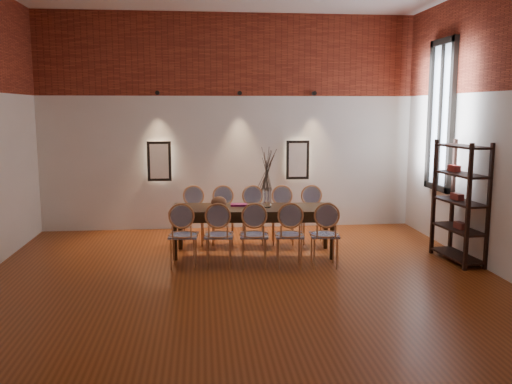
{
  "coord_description": "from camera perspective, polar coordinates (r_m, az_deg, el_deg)",
  "views": [
    {
      "loc": [
        -0.53,
        -6.71,
        2.26
      ],
      "look_at": [
        0.27,
        1.13,
        1.05
      ],
      "focal_mm": 38.0,
      "sensor_mm": 36.0,
      "label": 1
    }
  ],
  "objects": [
    {
      "name": "window_glass",
      "position": [
        9.58,
        18.96,
        7.61
      ],
      "size": [
        0.02,
        0.78,
        2.38
      ],
      "primitive_type": "cube",
      "color": "silver",
      "rests_on": "wall_right"
    },
    {
      "name": "spot_fixture_left",
      "position": [
        10.16,
        -10.34,
        10.23
      ],
      "size": [
        0.08,
        0.1,
        0.08
      ],
      "primitive_type": "cylinder",
      "rotation": [
        1.57,
        0.0,
        0.0
      ],
      "color": "black",
      "rests_on": "wall_back"
    },
    {
      "name": "shelving_rack",
      "position": [
        8.56,
        20.68,
        -0.97
      ],
      "size": [
        0.47,
        1.03,
        1.8
      ],
      "primitive_type": null,
      "rotation": [
        0.0,
        0.0,
        0.09
      ],
      "color": "black",
      "rests_on": "floor"
    },
    {
      "name": "wall_front",
      "position": [
        3.21,
        3.65,
        4.04
      ],
      "size": [
        7.0,
        0.1,
        4.0
      ],
      "primitive_type": "cube",
      "color": "silver",
      "rests_on": "ground"
    },
    {
      "name": "chair_far_e",
      "position": [
        9.21,
        5.99,
        -2.52
      ],
      "size": [
        0.47,
        0.47,
        0.94
      ],
      "primitive_type": null,
      "rotation": [
        0.0,
        0.0,
        3.06
      ],
      "color": "tan",
      "rests_on": "floor"
    },
    {
      "name": "bowl",
      "position": [
        8.36,
        -3.94,
        -1.07
      ],
      "size": [
        0.24,
        0.24,
        0.18
      ],
      "primitive_type": "ellipsoid",
      "color": "brown",
      "rests_on": "dining_table"
    },
    {
      "name": "chair_far_b",
      "position": [
        9.15,
        -3.51,
        -2.57
      ],
      "size": [
        0.47,
        0.47,
        0.94
      ],
      "primitive_type": null,
      "rotation": [
        0.0,
        0.0,
        3.06
      ],
      "color": "tan",
      "rests_on": "floor"
    },
    {
      "name": "dried_branches",
      "position": [
        8.33,
        1.15,
        2.46
      ],
      "size": [
        0.5,
        0.5,
        0.7
      ],
      "primitive_type": null,
      "color": "#4C3D30",
      "rests_on": "vase"
    },
    {
      "name": "chair_near_c",
      "position": [
        7.8,
        -0.2,
        -4.54
      ],
      "size": [
        0.47,
        0.47,
        0.94
      ],
      "primitive_type": null,
      "rotation": [
        0.0,
        0.0,
        -0.08
      ],
      "color": "tan",
      "rests_on": "floor"
    },
    {
      "name": "vase",
      "position": [
        8.39,
        1.14,
        -0.59
      ],
      "size": [
        0.14,
        0.14,
        0.3
      ],
      "primitive_type": "cylinder",
      "color": "silver",
      "rests_on": "dining_table"
    },
    {
      "name": "window_frame",
      "position": [
        9.57,
        18.85,
        7.61
      ],
      "size": [
        0.08,
        0.9,
        2.5
      ],
      "primitive_type": "cube",
      "color": "black",
      "rests_on": "wall_right"
    },
    {
      "name": "niche_right",
      "position": [
        10.36,
        4.37,
        3.4
      ],
      "size": [
        0.36,
        0.06,
        0.66
      ],
      "primitive_type": "cube",
      "color": "#FFEAC6",
      "rests_on": "wall_back"
    },
    {
      "name": "chair_far_a",
      "position": [
        9.18,
        -6.67,
        -2.57
      ],
      "size": [
        0.47,
        0.47,
        0.94
      ],
      "primitive_type": null,
      "rotation": [
        0.0,
        0.0,
        3.06
      ],
      "color": "tan",
      "rests_on": "floor"
    },
    {
      "name": "niche_left",
      "position": [
        10.23,
        -10.13,
        3.22
      ],
      "size": [
        0.36,
        0.06,
        0.66
      ],
      "primitive_type": "cube",
      "color": "#FFEAC6",
      "rests_on": "wall_back"
    },
    {
      "name": "chair_near_e",
      "position": [
        7.88,
        7.2,
        -4.47
      ],
      "size": [
        0.47,
        0.47,
        0.94
      ],
      "primitive_type": null,
      "rotation": [
        0.0,
        0.0,
        -0.08
      ],
      "color": "tan",
      "rests_on": "floor"
    },
    {
      "name": "chair_far_d",
      "position": [
        9.16,
        2.84,
        -2.54
      ],
      "size": [
        0.47,
        0.47,
        0.94
      ],
      "primitive_type": null,
      "rotation": [
        0.0,
        0.0,
        3.06
      ],
      "color": "tan",
      "rests_on": "floor"
    },
    {
      "name": "brick_band_back",
      "position": [
        10.25,
        -2.93,
        14.27
      ],
      "size": [
        7.0,
        0.02,
        1.5
      ],
      "primitive_type": "cube",
      "color": "maroon",
      "rests_on": "ground"
    },
    {
      "name": "spot_fixture_right",
      "position": [
        10.35,
        6.15,
        10.29
      ],
      "size": [
        0.08,
        0.1,
        0.08
      ],
      "primitive_type": "cylinder",
      "rotation": [
        1.57,
        0.0,
        0.0
      ],
      "color": "black",
      "rests_on": "wall_back"
    },
    {
      "name": "wall_back",
      "position": [
        10.27,
        -2.89,
        7.28
      ],
      "size": [
        7.0,
        0.1,
        4.0
      ],
      "primitive_type": "cube",
      "color": "silver",
      "rests_on": "ground"
    },
    {
      "name": "floor",
      "position": [
        7.1,
        -1.27,
        -9.92
      ],
      "size": [
        7.0,
        7.0,
        0.02
      ],
      "primitive_type": "cube",
      "color": "brown",
      "rests_on": "ground"
    },
    {
      "name": "spot_fixture_mid",
      "position": [
        10.16,
        -1.73,
        10.37
      ],
      "size": [
        0.08,
        0.1,
        0.08
      ],
      "primitive_type": "cylinder",
      "rotation": [
        1.57,
        0.0,
        0.0
      ],
      "color": "black",
      "rests_on": "wall_back"
    },
    {
      "name": "window_mullion",
      "position": [
        9.57,
        18.85,
        7.61
      ],
      "size": [
        0.06,
        0.06,
        2.4
      ],
      "primitive_type": "cube",
      "color": "black",
      "rests_on": "wall_right"
    },
    {
      "name": "chair_near_b",
      "position": [
        7.81,
        -3.94,
        -4.55
      ],
      "size": [
        0.47,
        0.47,
        0.94
      ],
      "primitive_type": null,
      "rotation": [
        0.0,
        0.0,
        -0.08
      ],
      "color": "tan",
      "rests_on": "floor"
    },
    {
      "name": "chair_near_d",
      "position": [
        7.82,
        3.52,
        -4.52
      ],
      "size": [
        0.47,
        0.47,
        0.94
      ],
      "primitive_type": null,
      "rotation": [
        0.0,
        0.0,
        -0.08
      ],
      "color": "tan",
      "rests_on": "floor"
    },
    {
      "name": "dining_table",
      "position": [
        8.49,
        -0.27,
        -4.1
      ],
      "size": [
        2.59,
        1.02,
        0.75
      ],
      "primitive_type": "cube",
      "rotation": [
        0.0,
        0.0,
        -0.08
      ],
      "color": "#352111",
      "rests_on": "floor"
    },
    {
      "name": "chair_far_c",
      "position": [
        9.14,
        -0.33,
        -2.56
      ],
      "size": [
        0.47,
        0.47,
        0.94
      ],
      "primitive_type": null,
      "rotation": [
        0.0,
        0.0,
        3.06
      ],
      "color": "tan",
      "rests_on": "floor"
    },
    {
      "name": "chair_near_a",
      "position": [
        7.85,
        -7.64,
        -4.53
      ],
      "size": [
        0.47,
        0.47,
        0.94
      ],
      "primitive_type": null,
      "rotation": [
        0.0,
        0.0,
        -0.08
      ],
      "color": "tan",
      "rests_on": "floor"
    },
    {
      "name": "book",
      "position": [
        8.54,
        -1.8,
        -1.35
      ],
      "size": [
        0.27,
        0.2,
        0.03
      ],
      "primitive_type": "cube",
      "rotation": [
        0.0,
        0.0,
        -0.08
      ],
      "color": "#921658",
      "rests_on": "dining_table"
    }
  ]
}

